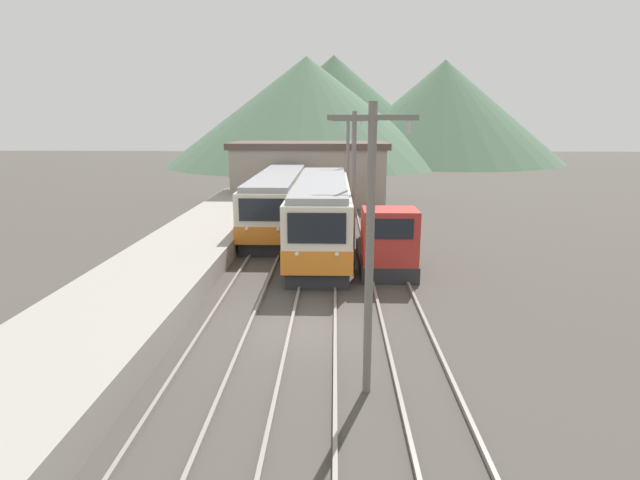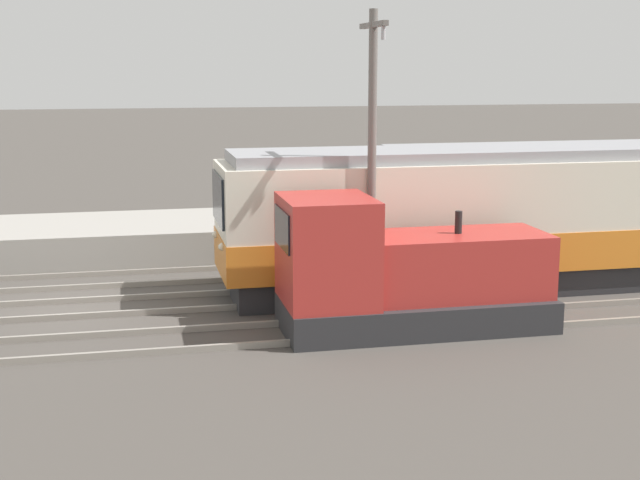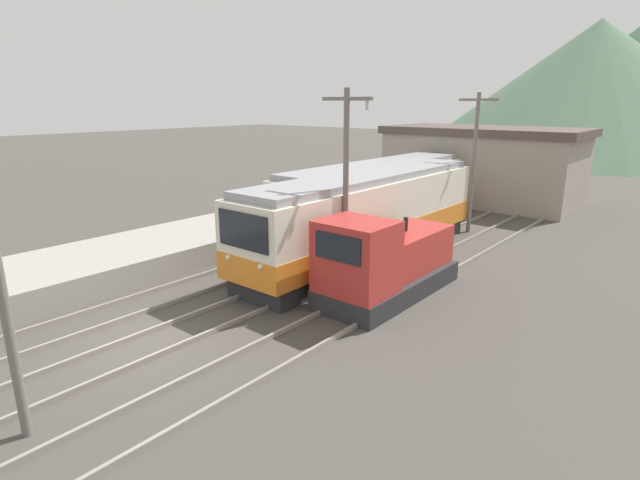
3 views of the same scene
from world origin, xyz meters
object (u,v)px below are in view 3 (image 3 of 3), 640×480
at_px(commuter_train_left, 377,197).
at_px(shunting_locomotive, 385,263).
at_px(catenary_mast_far, 474,158).
at_px(catenary_mast_mid, 346,184).
at_px(commuter_train_center, 367,220).

distance_m(commuter_train_left, shunting_locomotive, 10.11).
height_order(commuter_train_left, shunting_locomotive, commuter_train_left).
xyz_separation_m(shunting_locomotive, catenary_mast_far, (-1.49, 10.40, 2.60)).
bearing_deg(catenary_mast_mid, shunting_locomotive, 10.99).
bearing_deg(catenary_mast_far, catenary_mast_mid, -90.00).
distance_m(commuter_train_left, catenary_mast_mid, 9.84).
xyz_separation_m(commuter_train_left, catenary_mast_far, (4.31, 2.13, 2.19)).
xyz_separation_m(commuter_train_center, shunting_locomotive, (3.00, -3.26, -0.50)).
bearing_deg(shunting_locomotive, catenary_mast_far, 98.16).
bearing_deg(shunting_locomotive, commuter_train_center, 132.64).
distance_m(commuter_train_center, catenary_mast_far, 7.60).
distance_m(catenary_mast_mid, catenary_mast_far, 10.69).
height_order(commuter_train_center, catenary_mast_mid, catenary_mast_mid).
relative_size(commuter_train_center, catenary_mast_mid, 2.01).
bearing_deg(catenary_mast_far, shunting_locomotive, -81.84).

